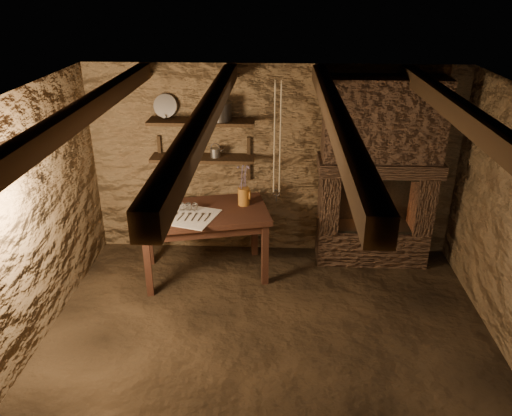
{
  "coord_description": "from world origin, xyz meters",
  "views": [
    {
      "loc": [
        0.06,
        -3.84,
        3.28
      ],
      "look_at": [
        -0.16,
        0.9,
        1.09
      ],
      "focal_mm": 35.0,
      "sensor_mm": 36.0,
      "label": 1
    }
  ],
  "objects_px": {
    "stoneware_jug": "(244,188)",
    "iron_stockpot": "(220,112)",
    "red_pot": "(379,212)",
    "work_table": "(205,240)",
    "wooden_bowl": "(153,207)"
  },
  "relations": [
    {
      "from": "wooden_bowl",
      "to": "iron_stockpot",
      "type": "xyz_separation_m",
      "value": [
        0.75,
        0.5,
        0.99
      ]
    },
    {
      "from": "iron_stockpot",
      "to": "red_pot",
      "type": "bearing_deg",
      "value": -3.57
    },
    {
      "from": "work_table",
      "to": "red_pot",
      "type": "xyz_separation_m",
      "value": [
        2.1,
        0.39,
        0.24
      ]
    },
    {
      "from": "stoneware_jug",
      "to": "wooden_bowl",
      "type": "relative_size",
      "value": 1.62
    },
    {
      "from": "wooden_bowl",
      "to": "red_pot",
      "type": "xyz_separation_m",
      "value": [
        2.68,
        0.38,
        -0.18
      ]
    },
    {
      "from": "red_pot",
      "to": "work_table",
      "type": "bearing_deg",
      "value": -169.56
    },
    {
      "from": "stoneware_jug",
      "to": "iron_stockpot",
      "type": "relative_size",
      "value": 1.87
    },
    {
      "from": "work_table",
      "to": "red_pot",
      "type": "distance_m",
      "value": 2.15
    },
    {
      "from": "iron_stockpot",
      "to": "red_pot",
      "type": "xyz_separation_m",
      "value": [
        1.92,
        -0.12,
        -1.18
      ]
    },
    {
      "from": "stoneware_jug",
      "to": "red_pot",
      "type": "relative_size",
      "value": 0.9
    },
    {
      "from": "stoneware_jug",
      "to": "red_pot",
      "type": "height_order",
      "value": "stoneware_jug"
    },
    {
      "from": "work_table",
      "to": "wooden_bowl",
      "type": "height_order",
      "value": "wooden_bowl"
    },
    {
      "from": "work_table",
      "to": "iron_stockpot",
      "type": "distance_m",
      "value": 1.51
    },
    {
      "from": "stoneware_jug",
      "to": "iron_stockpot",
      "type": "height_order",
      "value": "iron_stockpot"
    },
    {
      "from": "stoneware_jug",
      "to": "iron_stockpot",
      "type": "bearing_deg",
      "value": 129.7
    }
  ]
}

